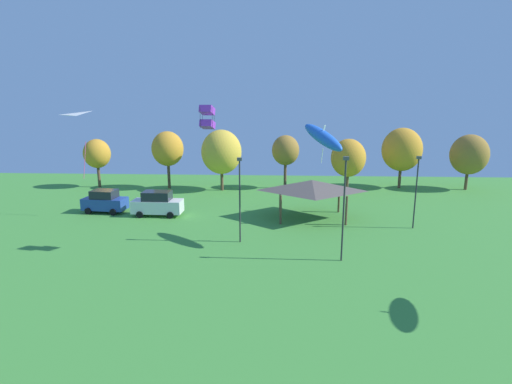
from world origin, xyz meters
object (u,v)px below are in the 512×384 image
object	(u,v)px
parked_car_second_from_left	(157,204)
light_post_2	(344,204)
kite_flying_11	(323,137)
treeline_tree_0	(97,154)
treeline_tree_1	(168,149)
treeline_tree_5	(402,150)
kite_flying_6	(207,117)
parked_car_leftmost	(105,201)
treeline_tree_3	(286,150)
light_post_1	(240,195)
treeline_tree_2	(221,152)
treeline_tree_6	(469,155)
light_post_0	(416,188)
kite_flying_1	(94,125)
treeline_tree_4	(348,158)
park_pavilion	(312,186)

from	to	relation	value
parked_car_second_from_left	light_post_2	xyz separation A→B (m)	(15.71, -10.39, 2.80)
kite_flying_11	treeline_tree_0	size ratio (longest dim) A/B	0.69
treeline_tree_1	treeline_tree_5	size ratio (longest dim) A/B	0.95
kite_flying_6	parked_car_leftmost	world-z (taller)	kite_flying_6
treeline_tree_3	light_post_1	bearing A→B (deg)	-100.72
treeline_tree_2	treeline_tree_3	world-z (taller)	treeline_tree_2
treeline_tree_1	treeline_tree_0	bearing A→B (deg)	178.15
treeline_tree_0	treeline_tree_6	world-z (taller)	treeline_tree_6
kite_flying_11	light_post_0	world-z (taller)	kite_flying_11
light_post_0	treeline_tree_3	bearing A→B (deg)	123.40
treeline_tree_0	treeline_tree_1	size ratio (longest dim) A/B	0.86
kite_flying_11	kite_flying_1	bearing A→B (deg)	159.98
kite_flying_1	parked_car_leftmost	distance (m)	7.41
kite_flying_6	treeline_tree_6	bearing A→B (deg)	39.09
parked_car_leftmost	treeline_tree_0	distance (m)	13.64
parked_car_leftmost	kite_flying_11	bearing A→B (deg)	-16.18
kite_flying_1	treeline_tree_3	bearing A→B (deg)	35.72
kite_flying_11	treeline_tree_2	size ratio (longest dim) A/B	0.57
parked_car_leftmost	treeline_tree_3	bearing A→B (deg)	40.16
parked_car_second_from_left	treeline_tree_0	distance (m)	17.39
light_post_1	treeline_tree_4	xyz separation A→B (m)	(11.37, 19.04, 0.39)
kite_flying_11	parked_car_second_from_left	world-z (taller)	kite_flying_11
kite_flying_1	parked_car_second_from_left	xyz separation A→B (m)	(5.66, -0.40, -7.33)
park_pavilion	treeline_tree_5	size ratio (longest dim) A/B	0.98
light_post_2	treeline_tree_3	world-z (taller)	light_post_2
kite_flying_6	light_post_0	xyz separation A→B (m)	(16.41, 6.52, -6.04)
parked_car_leftmost	light_post_1	world-z (taller)	light_post_1
kite_flying_11	parked_car_leftmost	world-z (taller)	kite_flying_11
treeline_tree_3	treeline_tree_5	xyz separation A→B (m)	(14.48, 0.94, 0.08)
treeline_tree_1	parked_car_second_from_left	bearing A→B (deg)	-79.93
light_post_2	kite_flying_1	bearing A→B (deg)	153.20
light_post_0	treeline_tree_3	world-z (taller)	treeline_tree_3
treeline_tree_1	treeline_tree_3	xyz separation A→B (m)	(14.59, 0.85, -0.21)
treeline_tree_1	treeline_tree_6	distance (m)	37.01
treeline_tree_6	treeline_tree_5	bearing A→B (deg)	174.96
treeline_tree_0	treeline_tree_5	distance (m)	38.23
treeline_tree_1	light_post_0	bearing A→B (deg)	-31.21
light_post_2	kite_flying_11	bearing A→B (deg)	108.56
light_post_0	light_post_1	bearing A→B (deg)	-163.69
light_post_1	treeline_tree_4	size ratio (longest dim) A/B	1.03
treeline_tree_0	treeline_tree_3	bearing A→B (deg)	1.35
kite_flying_6	light_post_2	size ratio (longest dim) A/B	0.23
treeline_tree_1	kite_flying_11	bearing A→B (deg)	-49.24
treeline_tree_2	treeline_tree_6	xyz separation A→B (m)	(30.18, 1.91, -0.36)
treeline_tree_5	treeline_tree_0	bearing A→B (deg)	-177.75
treeline_tree_4	treeline_tree_6	world-z (taller)	treeline_tree_6
light_post_0	light_post_1	distance (m)	15.10
kite_flying_11	light_post_0	distance (m)	10.47
kite_flying_11	treeline_tree_2	xyz separation A→B (m)	(-9.98, 18.66, -3.35)
treeline_tree_6	treeline_tree_2	bearing A→B (deg)	-176.38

